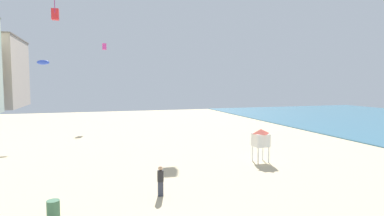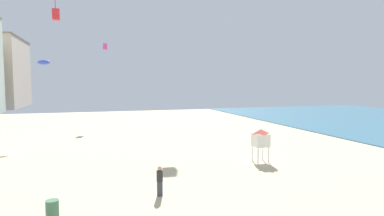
{
  "view_description": "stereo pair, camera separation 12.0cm",
  "coord_description": "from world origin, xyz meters",
  "px_view_note": "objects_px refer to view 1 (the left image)",
  "views": [
    {
      "loc": [
        -2.75,
        -9.57,
        6.09
      ],
      "look_at": [
        5.1,
        15.42,
        4.01
      ],
      "focal_mm": 29.78,
      "sensor_mm": 36.0,
      "label": 1
    },
    {
      "loc": [
        -2.63,
        -9.6,
        6.09
      ],
      "look_at": [
        5.1,
        15.42,
        4.01
      ],
      "focal_mm": 29.78,
      "sensor_mm": 36.0,
      "label": 2
    }
  ],
  "objects_px": {
    "kite_magenta_box": "(104,47)",
    "kite_blue_parafoil": "(43,62)",
    "kite_red_box": "(55,14)",
    "kite_flyer": "(160,179)",
    "lifeguard_stand": "(261,138)",
    "beach_trash_bin": "(53,210)"
  },
  "relations": [
    {
      "from": "kite_magenta_box",
      "to": "kite_blue_parafoil",
      "type": "height_order",
      "value": "kite_magenta_box"
    },
    {
      "from": "kite_flyer",
      "to": "kite_red_box",
      "type": "bearing_deg",
      "value": -51.25
    },
    {
      "from": "lifeguard_stand",
      "to": "kite_red_box",
      "type": "height_order",
      "value": "kite_red_box"
    },
    {
      "from": "beach_trash_bin",
      "to": "kite_red_box",
      "type": "distance_m",
      "value": 35.15
    },
    {
      "from": "kite_flyer",
      "to": "kite_red_box",
      "type": "height_order",
      "value": "kite_red_box"
    },
    {
      "from": "kite_red_box",
      "to": "kite_magenta_box",
      "type": "bearing_deg",
      "value": 18.95
    },
    {
      "from": "beach_trash_bin",
      "to": "kite_blue_parafoil",
      "type": "xyz_separation_m",
      "value": [
        -3.17,
        22.6,
        7.83
      ]
    },
    {
      "from": "kite_magenta_box",
      "to": "lifeguard_stand",
      "type": "bearing_deg",
      "value": -69.12
    },
    {
      "from": "beach_trash_bin",
      "to": "kite_blue_parafoil",
      "type": "height_order",
      "value": "kite_blue_parafoil"
    },
    {
      "from": "kite_flyer",
      "to": "kite_magenta_box",
      "type": "bearing_deg",
      "value": -63.11
    },
    {
      "from": "lifeguard_stand",
      "to": "beach_trash_bin",
      "type": "height_order",
      "value": "lifeguard_stand"
    },
    {
      "from": "lifeguard_stand",
      "to": "kite_magenta_box",
      "type": "height_order",
      "value": "kite_magenta_box"
    },
    {
      "from": "beach_trash_bin",
      "to": "kite_red_box",
      "type": "height_order",
      "value": "kite_red_box"
    },
    {
      "from": "kite_magenta_box",
      "to": "kite_flyer",
      "type": "bearing_deg",
      "value": -87.3
    },
    {
      "from": "kite_flyer",
      "to": "lifeguard_stand",
      "type": "relative_size",
      "value": 0.64
    },
    {
      "from": "lifeguard_stand",
      "to": "beach_trash_bin",
      "type": "xyz_separation_m",
      "value": [
        -14.07,
        -6.6,
        -1.39
      ]
    },
    {
      "from": "kite_magenta_box",
      "to": "beach_trash_bin",
      "type": "bearing_deg",
      "value": -96.1
    },
    {
      "from": "kite_magenta_box",
      "to": "kite_red_box",
      "type": "height_order",
      "value": "kite_red_box"
    },
    {
      "from": "kite_magenta_box",
      "to": "kite_blue_parafoil",
      "type": "bearing_deg",
      "value": -120.92
    },
    {
      "from": "beach_trash_bin",
      "to": "kite_flyer",
      "type": "bearing_deg",
      "value": 16.83
    },
    {
      "from": "kite_flyer",
      "to": "lifeguard_stand",
      "type": "distance_m",
      "value": 10.28
    },
    {
      "from": "beach_trash_bin",
      "to": "kite_blue_parafoil",
      "type": "relative_size",
      "value": 0.71
    }
  ]
}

